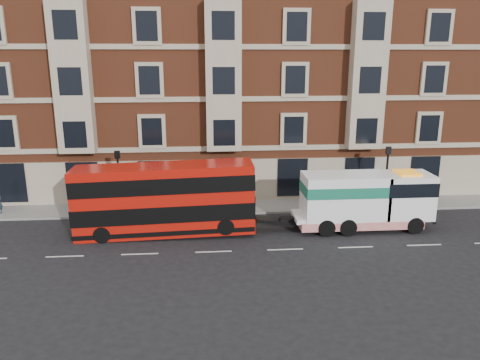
# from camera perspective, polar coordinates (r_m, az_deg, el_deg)

# --- Properties ---
(ground) EXTENTS (120.00, 120.00, 0.00)m
(ground) POSITION_cam_1_polar(r_m,az_deg,el_deg) (26.06, -3.26, -8.73)
(ground) COLOR black
(ground) RESTS_ON ground
(sidewalk) EXTENTS (90.00, 3.00, 0.15)m
(sidewalk) POSITION_cam_1_polar(r_m,az_deg,el_deg) (33.04, -3.56, -3.36)
(sidewalk) COLOR slate
(sidewalk) RESTS_ON ground
(victorian_terrace) EXTENTS (45.00, 12.00, 20.40)m
(victorian_terrace) POSITION_cam_1_polar(r_m,az_deg,el_deg) (38.85, -3.25, 14.41)
(victorian_terrace) COLOR brown
(victorian_terrace) RESTS_ON ground
(lamp_post_west) EXTENTS (0.35, 0.15, 4.35)m
(lamp_post_west) POSITION_cam_1_polar(r_m,az_deg,el_deg) (31.55, -14.55, 0.21)
(lamp_post_west) COLOR black
(lamp_post_west) RESTS_ON sidewalk
(lamp_post_east) EXTENTS (0.35, 0.15, 4.35)m
(lamp_post_east) POSITION_cam_1_polar(r_m,az_deg,el_deg) (33.43, 17.44, 0.83)
(lamp_post_east) COLOR black
(lamp_post_east) RESTS_ON sidewalk
(double_decker_bus) EXTENTS (10.55, 2.42, 4.27)m
(double_decker_bus) POSITION_cam_1_polar(r_m,az_deg,el_deg) (28.05, -9.18, -2.22)
(double_decker_bus) COLOR #B9130A
(double_decker_bus) RESTS_ON ground
(tow_truck) EXTENTS (8.44, 2.50, 3.52)m
(tow_truck) POSITION_cam_1_polar(r_m,az_deg,el_deg) (29.68, 14.75, -2.36)
(tow_truck) COLOR white
(tow_truck) RESTS_ON ground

